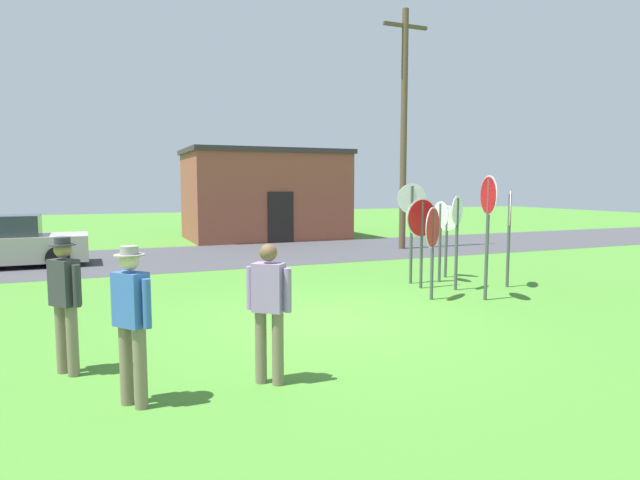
{
  "coord_description": "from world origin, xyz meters",
  "views": [
    {
      "loc": [
        -3.65,
        -8.43,
        2.37
      ],
      "look_at": [
        0.44,
        1.34,
        1.3
      ],
      "focal_mm": 30.47,
      "sensor_mm": 36.0,
      "label": 1
    }
  ],
  "objects_px": {
    "stop_sign_leaning_left": "(509,221)",
    "stop_sign_far_back": "(447,229)",
    "person_in_blue": "(65,297)",
    "parked_car_on_street": "(5,244)",
    "utility_pole": "(404,126)",
    "stop_sign_tallest": "(488,215)",
    "stop_sign_rear_left": "(412,216)",
    "person_holding_notes": "(131,317)",
    "person_near_signs": "(269,306)",
    "stop_sign_nearest": "(457,227)",
    "stop_sign_center_cluster": "(440,228)",
    "stop_sign_low_front": "(422,227)",
    "stop_sign_leaning_right": "(433,237)"
  },
  "relations": [
    {
      "from": "parked_car_on_street",
      "to": "person_holding_notes",
      "type": "relative_size",
      "value": 2.48
    },
    {
      "from": "person_in_blue",
      "to": "parked_car_on_street",
      "type": "bearing_deg",
      "value": 100.83
    },
    {
      "from": "stop_sign_low_front",
      "to": "person_holding_notes",
      "type": "distance_m",
      "value": 8.02
    },
    {
      "from": "utility_pole",
      "to": "parked_car_on_street",
      "type": "height_order",
      "value": "utility_pole"
    },
    {
      "from": "person_in_blue",
      "to": "stop_sign_low_front",
      "type": "bearing_deg",
      "value": 23.44
    },
    {
      "from": "parked_car_on_street",
      "to": "stop_sign_far_back",
      "type": "height_order",
      "value": "stop_sign_far_back"
    },
    {
      "from": "stop_sign_nearest",
      "to": "stop_sign_far_back",
      "type": "height_order",
      "value": "stop_sign_nearest"
    },
    {
      "from": "person_holding_notes",
      "to": "person_near_signs",
      "type": "xyz_separation_m",
      "value": [
        1.55,
        0.08,
        -0.03
      ]
    },
    {
      "from": "stop_sign_leaning_left",
      "to": "stop_sign_tallest",
      "type": "bearing_deg",
      "value": -146.12
    },
    {
      "from": "parked_car_on_street",
      "to": "stop_sign_rear_left",
      "type": "height_order",
      "value": "stop_sign_rear_left"
    },
    {
      "from": "utility_pole",
      "to": "stop_sign_center_cluster",
      "type": "height_order",
      "value": "utility_pole"
    },
    {
      "from": "stop_sign_leaning_left",
      "to": "person_holding_notes",
      "type": "height_order",
      "value": "stop_sign_leaning_left"
    },
    {
      "from": "stop_sign_rear_left",
      "to": "person_holding_notes",
      "type": "xyz_separation_m",
      "value": [
        -6.71,
        -5.14,
        -0.66
      ]
    },
    {
      "from": "stop_sign_low_front",
      "to": "stop_sign_far_back",
      "type": "xyz_separation_m",
      "value": [
        1.44,
        1.04,
        -0.17
      ]
    },
    {
      "from": "person_in_blue",
      "to": "stop_sign_tallest",
      "type": "bearing_deg",
      "value": 11.15
    },
    {
      "from": "stop_sign_low_front",
      "to": "stop_sign_leaning_right",
      "type": "bearing_deg",
      "value": -113.27
    },
    {
      "from": "stop_sign_leaning_left",
      "to": "stop_sign_tallest",
      "type": "xyz_separation_m",
      "value": [
        -1.44,
        -0.96,
        0.23
      ]
    },
    {
      "from": "parked_car_on_street",
      "to": "stop_sign_tallest",
      "type": "bearing_deg",
      "value": -42.52
    },
    {
      "from": "stop_sign_low_front",
      "to": "stop_sign_rear_left",
      "type": "bearing_deg",
      "value": 80.22
    },
    {
      "from": "stop_sign_leaning_left",
      "to": "person_in_blue",
      "type": "relative_size",
      "value": 1.29
    },
    {
      "from": "stop_sign_nearest",
      "to": "stop_sign_rear_left",
      "type": "xyz_separation_m",
      "value": [
        -0.5,
        1.1,
        0.21
      ]
    },
    {
      "from": "utility_pole",
      "to": "stop_sign_far_back",
      "type": "relative_size",
      "value": 4.67
    },
    {
      "from": "utility_pole",
      "to": "stop_sign_rear_left",
      "type": "bearing_deg",
      "value": -119.71
    },
    {
      "from": "stop_sign_nearest",
      "to": "person_holding_notes",
      "type": "relative_size",
      "value": 1.23
    },
    {
      "from": "stop_sign_leaning_right",
      "to": "stop_sign_tallest",
      "type": "height_order",
      "value": "stop_sign_tallest"
    },
    {
      "from": "utility_pole",
      "to": "parked_car_on_street",
      "type": "distance_m",
      "value": 13.61
    },
    {
      "from": "stop_sign_center_cluster",
      "to": "utility_pole",
      "type": "bearing_deg",
      "value": 66.08
    },
    {
      "from": "stop_sign_far_back",
      "to": "person_holding_notes",
      "type": "relative_size",
      "value": 1.07
    },
    {
      "from": "stop_sign_leaning_right",
      "to": "person_near_signs",
      "type": "relative_size",
      "value": 1.14
    },
    {
      "from": "stop_sign_tallest",
      "to": "stop_sign_far_back",
      "type": "height_order",
      "value": "stop_sign_tallest"
    },
    {
      "from": "stop_sign_low_front",
      "to": "stop_sign_far_back",
      "type": "relative_size",
      "value": 1.11
    },
    {
      "from": "stop_sign_low_front",
      "to": "stop_sign_tallest",
      "type": "bearing_deg",
      "value": -72.68
    },
    {
      "from": "stop_sign_leaning_left",
      "to": "stop_sign_far_back",
      "type": "height_order",
      "value": "stop_sign_leaning_left"
    },
    {
      "from": "stop_sign_low_front",
      "to": "stop_sign_rear_left",
      "type": "relative_size",
      "value": 0.86
    },
    {
      "from": "parked_car_on_street",
      "to": "person_near_signs",
      "type": "bearing_deg",
      "value": -70.2
    },
    {
      "from": "stop_sign_tallest",
      "to": "stop_sign_nearest",
      "type": "bearing_deg",
      "value": 85.16
    },
    {
      "from": "person_in_blue",
      "to": "utility_pole",
      "type": "bearing_deg",
      "value": 42.57
    },
    {
      "from": "stop_sign_center_cluster",
      "to": "parked_car_on_street",
      "type": "bearing_deg",
      "value": 146.01
    },
    {
      "from": "stop_sign_tallest",
      "to": "parked_car_on_street",
      "type": "bearing_deg",
      "value": 137.48
    },
    {
      "from": "stop_sign_center_cluster",
      "to": "person_near_signs",
      "type": "xyz_separation_m",
      "value": [
        -5.93,
        -4.97,
        -0.38
      ]
    },
    {
      "from": "stop_sign_leaning_left",
      "to": "stop_sign_far_back",
      "type": "relative_size",
      "value": 1.2
    },
    {
      "from": "stop_sign_leaning_left",
      "to": "stop_sign_tallest",
      "type": "distance_m",
      "value": 1.75
    },
    {
      "from": "stop_sign_far_back",
      "to": "person_near_signs",
      "type": "relative_size",
      "value": 1.1
    },
    {
      "from": "stop_sign_rear_left",
      "to": "parked_car_on_street",
      "type": "bearing_deg",
      "value": 144.3
    },
    {
      "from": "utility_pole",
      "to": "stop_sign_leaning_left",
      "type": "bearing_deg",
      "value": -103.2
    },
    {
      "from": "stop_sign_tallest",
      "to": "stop_sign_rear_left",
      "type": "distance_m",
      "value": 2.28
    },
    {
      "from": "stop_sign_tallest",
      "to": "person_near_signs",
      "type": "relative_size",
      "value": 1.52
    },
    {
      "from": "stop_sign_nearest",
      "to": "stop_sign_rear_left",
      "type": "relative_size",
      "value": 0.89
    },
    {
      "from": "stop_sign_low_front",
      "to": "stop_sign_far_back",
      "type": "distance_m",
      "value": 1.78
    },
    {
      "from": "parked_car_on_street",
      "to": "person_near_signs",
      "type": "distance_m",
      "value": 12.58
    }
  ]
}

